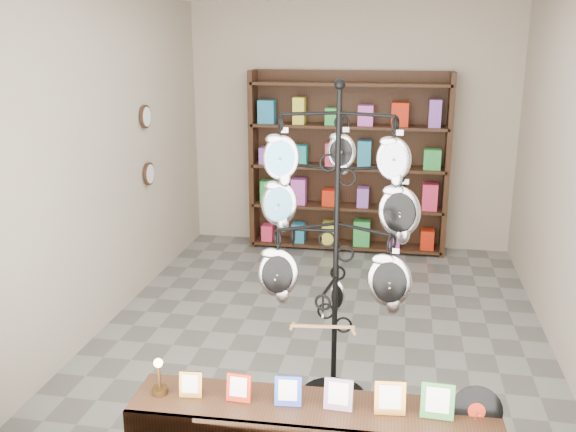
# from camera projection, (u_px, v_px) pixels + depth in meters

# --- Properties ---
(ground) EXTENTS (5.00, 5.00, 0.00)m
(ground) POSITION_uv_depth(u_px,v_px,m) (323.00, 325.00, 5.98)
(ground) COLOR slate
(ground) RESTS_ON ground
(room_envelope) EXTENTS (5.00, 5.00, 5.00)m
(room_envelope) POSITION_uv_depth(u_px,v_px,m) (327.00, 127.00, 5.47)
(room_envelope) COLOR #B0A28E
(room_envelope) RESTS_ON ground
(display_tree) EXTENTS (1.20, 1.00, 2.34)m
(display_tree) POSITION_uv_depth(u_px,v_px,m) (337.00, 224.00, 4.43)
(display_tree) COLOR black
(display_tree) RESTS_ON ground
(back_shelving) EXTENTS (2.42, 0.36, 2.20)m
(back_shelving) POSITION_uv_depth(u_px,v_px,m) (348.00, 168.00, 7.87)
(back_shelving) COLOR black
(back_shelving) RESTS_ON ground
(wall_clocks) EXTENTS (0.03, 0.24, 0.84)m
(wall_clocks) POSITION_uv_depth(u_px,v_px,m) (147.00, 146.00, 6.66)
(wall_clocks) COLOR black
(wall_clocks) RESTS_ON ground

